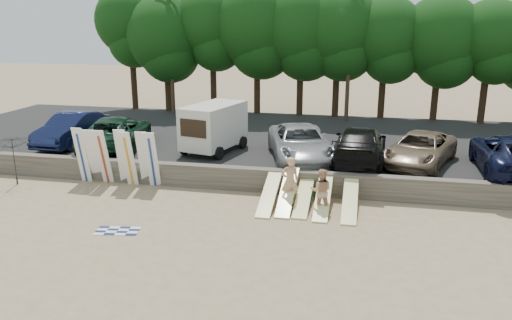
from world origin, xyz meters
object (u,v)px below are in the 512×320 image
object	(u,v)px
car_3	(360,145)
car_2	(300,143)
beachgoer_a	(290,181)
beachgoer_b	(321,191)
car_5	(512,154)
car_4	(420,149)
car_0	(72,129)
box_trailer	(214,125)
beach_umbrella	(13,161)
cooler	(308,195)
car_1	(116,132)

from	to	relation	value
car_3	car_2	bearing A→B (deg)	4.86
beachgoer_a	beachgoer_b	world-z (taller)	beachgoer_a
car_2	car_5	xyz separation A→B (m)	(9.15, -0.30, 0.04)
beachgoer_b	car_4	bearing A→B (deg)	-130.03
car_5	car_2	bearing A→B (deg)	-0.09
car_3	beachgoer_a	xyz separation A→B (m)	(-2.60, -4.40, -0.54)
car_0	car_5	distance (m)	21.36
box_trailer	beachgoer_b	distance (m)	8.01
car_0	car_5	size ratio (longest dim) A/B	0.84
car_2	beachgoer_a	distance (m)	4.35
car_4	beach_umbrella	xyz separation A→B (m)	(-17.57, -4.65, -0.32)
car_0	car_2	distance (m)	12.20
car_5	beachgoer_b	bearing A→B (deg)	32.29
beachgoer_b	cooler	distance (m)	1.64
car_2	beachgoer_a	world-z (taller)	car_2
beach_umbrella	beachgoer_b	bearing A→B (deg)	-2.05
car_3	beach_umbrella	distance (m)	15.53
car_1	beachgoer_a	bearing A→B (deg)	142.90
car_5	car_0	bearing A→B (deg)	-0.26
beachgoer_a	cooler	xyz separation A→B (m)	(0.63, 0.80, -0.82)
car_5	beachgoer_a	world-z (taller)	car_5
cooler	beach_umbrella	size ratio (longest dim) A/B	0.16
car_2	cooler	world-z (taller)	car_2
car_4	beachgoer_b	bearing A→B (deg)	-107.62
car_2	beachgoer_a	bearing A→B (deg)	-104.19
car_0	cooler	size ratio (longest dim) A/B	13.25
beachgoer_b	cooler	world-z (taller)	beachgoer_b
car_5	beachgoer_a	bearing A→B (deg)	25.83
car_0	car_2	bearing A→B (deg)	-0.76
box_trailer	car_2	distance (m)	4.46
car_0	car_4	size ratio (longest dim) A/B	0.98
car_1	cooler	xyz separation A→B (m)	(10.35, -3.82, -1.36)
car_0	box_trailer	bearing A→B (deg)	1.96
beachgoer_a	car_3	bearing A→B (deg)	-144.30
car_2	beachgoer_a	xyz separation A→B (m)	(0.14, -4.32, -0.51)
car_2	car_5	bearing A→B (deg)	-17.90
cooler	beach_umbrella	distance (m)	12.97
car_0	car_3	size ratio (longest dim) A/B	0.89
car_4	beachgoer_a	world-z (taller)	car_4
car_4	beachgoer_a	distance (m)	7.02
car_4	beachgoer_a	xyz separation A→B (m)	(-5.30, -4.59, -0.43)
car_4	car_5	distance (m)	3.76
car_0	car_4	distance (m)	17.63
beachgoer_a	cooler	world-z (taller)	beachgoer_a
beachgoer_b	beach_umbrella	size ratio (longest dim) A/B	0.70
box_trailer	beachgoer_b	xyz separation A→B (m)	(5.79, -5.40, -1.17)
box_trailer	car_2	bearing A→B (deg)	7.09
car_3	beachgoer_a	bearing A→B (deg)	62.74
beachgoer_b	beachgoer_a	bearing A→B (deg)	-25.09
beachgoer_b	car_3	bearing A→B (deg)	-106.95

